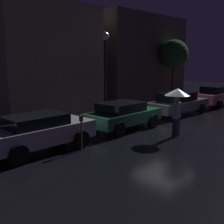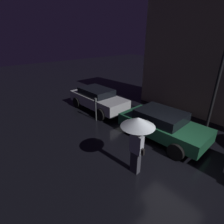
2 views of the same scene
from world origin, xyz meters
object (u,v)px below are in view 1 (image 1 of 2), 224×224
object	(u,v)px
parked_car_grey	(178,103)
parking_meter	(81,129)
pedestrian_with_umbrella	(177,98)
parked_car_silver	(39,131)
parked_car_green	(123,115)
parked_car_pink	(217,95)
street_lamp_near	(105,57)

from	to	relation	value
parked_car_grey	parking_meter	bearing A→B (deg)	-170.58
parked_car_grey	pedestrian_with_umbrella	distance (m)	5.30
parked_car_grey	pedestrian_with_umbrella	bearing A→B (deg)	-147.46
parked_car_silver	parked_car_grey	bearing A→B (deg)	0.72
parked_car_green	parked_car_grey	size ratio (longest dim) A/B	0.89
parked_car_pink	parking_meter	xyz separation A→B (m)	(-14.02, -1.18, 0.06)
parked_car_green	parked_car_pink	distance (m)	10.45
parked_car_green	parked_car_grey	distance (m)	5.15
parked_car_silver	parked_car_pink	size ratio (longest dim) A/B	0.92
parked_car_silver	pedestrian_with_umbrella	bearing A→B (deg)	-25.04
parked_car_silver	parked_car_green	xyz separation A→B (m)	(4.77, 0.13, -0.04)
parked_car_silver	street_lamp_near	world-z (taller)	street_lamp_near
parked_car_pink	parked_car_green	bearing A→B (deg)	-179.32
parked_car_pink	street_lamp_near	world-z (taller)	street_lamp_near
parked_car_pink	street_lamp_near	bearing A→B (deg)	166.01
parked_car_grey	parking_meter	size ratio (longest dim) A/B	3.38
parked_car_silver	street_lamp_near	distance (m)	7.02
parked_car_silver	street_lamp_near	size ratio (longest dim) A/B	0.85
parking_meter	parked_car_pink	bearing A→B (deg)	4.80
parked_car_grey	parked_car_pink	bearing A→B (deg)	0.64
parked_car_pink	parking_meter	bearing A→B (deg)	-174.53
street_lamp_near	parked_car_grey	bearing A→B (deg)	-30.55
parked_car_green	street_lamp_near	world-z (taller)	street_lamp_near
parked_car_silver	street_lamp_near	bearing A→B (deg)	23.16
parked_car_pink	street_lamp_near	distance (m)	10.04
parked_car_silver	parked_car_grey	size ratio (longest dim) A/B	0.92
parking_meter	parked_car_silver	bearing A→B (deg)	138.70
parked_car_green	street_lamp_near	bearing A→B (deg)	63.55
parked_car_silver	parked_car_green	distance (m)	4.77
parked_car_silver	parked_car_pink	bearing A→B (deg)	0.09
parked_car_green	pedestrian_with_umbrella	world-z (taller)	pedestrian_with_umbrella
parked_car_silver	parking_meter	size ratio (longest dim) A/B	3.10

